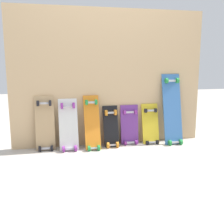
{
  "coord_description": "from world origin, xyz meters",
  "views": [
    {
      "loc": [
        -0.69,
        -3.23,
        1.04
      ],
      "look_at": [
        0.0,
        -0.07,
        0.43
      ],
      "focal_mm": 43.29,
      "sensor_mm": 36.0,
      "label": 1
    }
  ],
  "objects_px": {
    "skateboard_natural": "(45,126)",
    "skateboard_black": "(111,129)",
    "skateboard_yellow": "(151,126)",
    "skateboard_blue": "(172,112)",
    "skateboard_purple": "(130,127)",
    "skateboard_white": "(69,127)",
    "skateboard_orange": "(92,125)"
  },
  "relations": [
    {
      "from": "skateboard_yellow",
      "to": "skateboard_blue",
      "type": "distance_m",
      "value": 0.34
    },
    {
      "from": "skateboard_orange",
      "to": "skateboard_blue",
      "type": "xyz_separation_m",
      "value": [
        1.04,
        0.01,
        0.13
      ]
    },
    {
      "from": "skateboard_white",
      "to": "skateboard_black",
      "type": "height_order",
      "value": "skateboard_white"
    },
    {
      "from": "skateboard_yellow",
      "to": "skateboard_natural",
      "type": "bearing_deg",
      "value": 179.42
    },
    {
      "from": "skateboard_orange",
      "to": "skateboard_blue",
      "type": "bearing_deg",
      "value": 0.42
    },
    {
      "from": "skateboard_yellow",
      "to": "skateboard_blue",
      "type": "xyz_separation_m",
      "value": [
        0.28,
        -0.04,
        0.19
      ]
    },
    {
      "from": "skateboard_natural",
      "to": "skateboard_blue",
      "type": "height_order",
      "value": "skateboard_blue"
    },
    {
      "from": "skateboard_purple",
      "to": "skateboard_blue",
      "type": "relative_size",
      "value": 0.6
    },
    {
      "from": "skateboard_purple",
      "to": "skateboard_yellow",
      "type": "relative_size",
      "value": 0.98
    },
    {
      "from": "skateboard_white",
      "to": "skateboard_orange",
      "type": "distance_m",
      "value": 0.28
    },
    {
      "from": "skateboard_natural",
      "to": "skateboard_white",
      "type": "xyz_separation_m",
      "value": [
        0.27,
        -0.05,
        -0.02
      ]
    },
    {
      "from": "skateboard_blue",
      "to": "skateboard_yellow",
      "type": "bearing_deg",
      "value": 171.69
    },
    {
      "from": "skateboard_orange",
      "to": "skateboard_yellow",
      "type": "distance_m",
      "value": 0.77
    },
    {
      "from": "skateboard_purple",
      "to": "skateboard_blue",
      "type": "bearing_deg",
      "value": -7.1
    },
    {
      "from": "skateboard_natural",
      "to": "skateboard_purple",
      "type": "distance_m",
      "value": 1.05
    },
    {
      "from": "skateboard_orange",
      "to": "skateboard_yellow",
      "type": "xyz_separation_m",
      "value": [
        0.76,
        0.05,
        -0.07
      ]
    },
    {
      "from": "skateboard_natural",
      "to": "skateboard_black",
      "type": "height_order",
      "value": "skateboard_natural"
    },
    {
      "from": "skateboard_orange",
      "to": "skateboard_white",
      "type": "bearing_deg",
      "value": 177.02
    },
    {
      "from": "skateboard_black",
      "to": "skateboard_yellow",
      "type": "bearing_deg",
      "value": 2.12
    },
    {
      "from": "skateboard_black",
      "to": "skateboard_orange",
      "type": "bearing_deg",
      "value": -173.18
    },
    {
      "from": "skateboard_black",
      "to": "skateboard_blue",
      "type": "height_order",
      "value": "skateboard_blue"
    },
    {
      "from": "skateboard_white",
      "to": "skateboard_black",
      "type": "bearing_deg",
      "value": 1.54
    },
    {
      "from": "skateboard_natural",
      "to": "skateboard_orange",
      "type": "relative_size",
      "value": 1.01
    },
    {
      "from": "skateboard_purple",
      "to": "skateboard_natural",
      "type": "bearing_deg",
      "value": -179.21
    },
    {
      "from": "skateboard_purple",
      "to": "skateboard_blue",
      "type": "xyz_separation_m",
      "value": [
        0.55,
        -0.07,
        0.2
      ]
    },
    {
      "from": "skateboard_natural",
      "to": "skateboard_white",
      "type": "height_order",
      "value": "skateboard_natural"
    },
    {
      "from": "skateboard_white",
      "to": "skateboard_orange",
      "type": "bearing_deg",
      "value": -2.98
    },
    {
      "from": "skateboard_black",
      "to": "skateboard_blue",
      "type": "distance_m",
      "value": 0.82
    },
    {
      "from": "skateboard_white",
      "to": "skateboard_purple",
      "type": "distance_m",
      "value": 0.78
    },
    {
      "from": "skateboard_white",
      "to": "skateboard_black",
      "type": "xyz_separation_m",
      "value": [
        0.52,
        0.01,
        -0.05
      ]
    },
    {
      "from": "skateboard_natural",
      "to": "skateboard_black",
      "type": "relative_size",
      "value": 1.26
    },
    {
      "from": "skateboard_orange",
      "to": "skateboard_purple",
      "type": "xyz_separation_m",
      "value": [
        0.49,
        0.08,
        -0.07
      ]
    }
  ]
}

